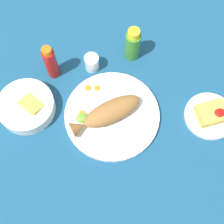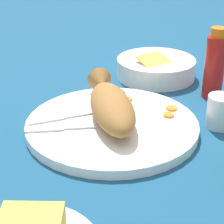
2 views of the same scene
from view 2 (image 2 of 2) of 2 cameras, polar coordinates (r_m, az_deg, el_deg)
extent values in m
plane|color=navy|center=(0.78, 0.00, -2.50)|extent=(4.00, 4.00, 0.00)
cylinder|color=white|center=(0.77, 0.00, -1.92)|extent=(0.33, 0.33, 0.02)
ellipsoid|color=#996633|center=(0.76, 0.00, 0.62)|extent=(0.22, 0.12, 0.06)
cone|color=#996633|center=(0.87, -1.54, 4.14)|extent=(0.06, 0.06, 0.05)
cube|color=silver|center=(0.75, -2.38, -2.04)|extent=(0.03, 0.11, 0.00)
cube|color=silver|center=(0.75, -9.45, -2.40)|extent=(0.03, 0.07, 0.00)
cube|color=silver|center=(0.80, -2.74, -0.07)|extent=(0.05, 0.11, 0.00)
cube|color=silver|center=(0.78, -9.20, -1.15)|extent=(0.04, 0.07, 0.00)
cylinder|color=orange|center=(0.80, 7.95, -0.43)|extent=(0.02, 0.02, 0.00)
cylinder|color=orange|center=(0.83, 8.36, 0.53)|extent=(0.02, 0.02, 0.00)
cylinder|color=orange|center=(0.86, 2.16, 1.83)|extent=(0.02, 0.02, 0.00)
ellipsoid|color=#6BB233|center=(0.86, 0.79, 2.52)|extent=(0.04, 0.03, 0.02)
cylinder|color=#B21914|center=(0.92, 14.20, 6.05)|extent=(0.04, 0.04, 0.14)
cylinder|color=orange|center=(0.90, 14.76, 10.78)|extent=(0.03, 0.03, 0.02)
cylinder|color=silver|center=(0.80, 15.01, 0.07)|extent=(0.05, 0.05, 0.06)
cylinder|color=white|center=(0.81, 14.87, -1.05)|extent=(0.04, 0.04, 0.03)
cylinder|color=white|center=(1.03, 6.19, 6.17)|extent=(0.20, 0.20, 0.05)
cylinder|color=olive|center=(1.02, 6.23, 6.99)|extent=(0.17, 0.17, 0.02)
cube|color=gold|center=(0.98, 6.41, 6.89)|extent=(0.11, 0.11, 0.02)
camera|label=1|loc=(1.08, -41.51, 58.19)|focal=50.00mm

